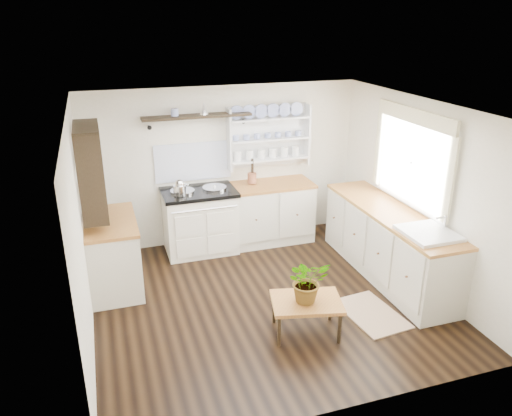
# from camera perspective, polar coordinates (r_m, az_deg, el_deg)

# --- Properties ---
(floor) EXTENTS (4.00, 3.80, 0.01)m
(floor) POSITION_cam_1_polar(r_m,az_deg,el_deg) (6.13, 1.18, -10.39)
(floor) COLOR black
(floor) RESTS_ON ground
(wall_back) EXTENTS (4.00, 0.02, 2.30)m
(wall_back) POSITION_cam_1_polar(r_m,az_deg,el_deg) (7.33, -3.64, 4.89)
(wall_back) COLOR silver
(wall_back) RESTS_ON ground
(wall_right) EXTENTS (0.02, 3.80, 2.30)m
(wall_right) POSITION_cam_1_polar(r_m,az_deg,el_deg) (6.51, 18.14, 1.68)
(wall_right) COLOR silver
(wall_right) RESTS_ON ground
(wall_left) EXTENTS (0.02, 3.80, 2.30)m
(wall_left) POSITION_cam_1_polar(r_m,az_deg,el_deg) (5.34, -19.45, -2.79)
(wall_left) COLOR silver
(wall_left) RESTS_ON ground
(ceiling) EXTENTS (4.00, 3.80, 0.01)m
(ceiling) POSITION_cam_1_polar(r_m,az_deg,el_deg) (5.29, 1.37, 11.29)
(ceiling) COLOR white
(ceiling) RESTS_ON wall_back
(window) EXTENTS (0.08, 1.55, 1.22)m
(window) POSITION_cam_1_polar(r_m,az_deg,el_deg) (6.48, 17.43, 5.52)
(window) COLOR white
(window) RESTS_ON wall_right
(aga_cooker) EXTENTS (1.03, 0.71, 0.95)m
(aga_cooker) POSITION_cam_1_polar(r_m,az_deg,el_deg) (7.16, -6.42, -1.41)
(aga_cooker) COLOR white
(aga_cooker) RESTS_ON floor
(back_cabinets) EXTENTS (1.27, 0.63, 0.90)m
(back_cabinets) POSITION_cam_1_polar(r_m,az_deg,el_deg) (7.45, 1.54, -0.41)
(back_cabinets) COLOR beige
(back_cabinets) RESTS_ON floor
(right_cabinets) EXTENTS (0.62, 2.43, 0.90)m
(right_cabinets) POSITION_cam_1_polar(r_m,az_deg,el_deg) (6.68, 14.87, -3.87)
(right_cabinets) COLOR beige
(right_cabinets) RESTS_ON floor
(belfast_sink) EXTENTS (0.55, 0.60, 0.45)m
(belfast_sink) POSITION_cam_1_polar(r_m,az_deg,el_deg) (5.99, 18.97, -3.77)
(belfast_sink) COLOR white
(belfast_sink) RESTS_ON right_cabinets
(left_cabinets) EXTENTS (0.62, 1.13, 0.90)m
(left_cabinets) POSITION_cam_1_polar(r_m,az_deg,el_deg) (6.44, -16.02, -4.96)
(left_cabinets) COLOR beige
(left_cabinets) RESTS_ON floor
(plate_rack) EXTENTS (1.20, 0.22, 0.90)m
(plate_rack) POSITION_cam_1_polar(r_m,az_deg,el_deg) (7.38, 1.30, 8.28)
(plate_rack) COLOR white
(plate_rack) RESTS_ON wall_back
(high_shelf) EXTENTS (1.50, 0.29, 0.16)m
(high_shelf) POSITION_cam_1_polar(r_m,az_deg,el_deg) (6.95, -6.77, 10.31)
(high_shelf) COLOR black
(high_shelf) RESTS_ON wall_back
(left_shelving) EXTENTS (0.28, 0.80, 1.05)m
(left_shelving) POSITION_cam_1_polar(r_m,az_deg,el_deg) (6.05, -18.38, 4.19)
(left_shelving) COLOR black
(left_shelving) RESTS_ON wall_left
(kettle) EXTENTS (0.17, 0.17, 0.21)m
(kettle) POSITION_cam_1_polar(r_m,az_deg,el_deg) (6.80, -8.71, 2.35)
(kettle) COLOR silver
(kettle) RESTS_ON aga_cooker
(utensil_crock) EXTENTS (0.13, 0.13, 0.15)m
(utensil_crock) POSITION_cam_1_polar(r_m,az_deg,el_deg) (7.27, -0.47, 3.43)
(utensil_crock) COLOR #995638
(utensil_crock) RESTS_ON back_cabinets
(center_table) EXTENTS (0.83, 0.68, 0.40)m
(center_table) POSITION_cam_1_polar(r_m,az_deg,el_deg) (5.41, 5.79, -10.88)
(center_table) COLOR brown
(center_table) RESTS_ON floor
(potted_plant) EXTENTS (0.43, 0.37, 0.48)m
(potted_plant) POSITION_cam_1_polar(r_m,az_deg,el_deg) (5.26, 5.91, -8.25)
(potted_plant) COLOR #3F7233
(potted_plant) RESTS_ON center_table
(floor_rug) EXTENTS (0.63, 0.90, 0.02)m
(floor_rug) POSITION_cam_1_polar(r_m,az_deg,el_deg) (6.00, 13.04, -11.68)
(floor_rug) COLOR #8C7551
(floor_rug) RESTS_ON floor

